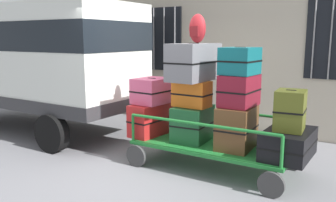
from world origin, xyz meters
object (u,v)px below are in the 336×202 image
(suitcase_midleft_top, at_px, (194,62))
(suitcase_midright_middle, at_px, (290,110))
(van, at_px, (35,55))
(suitcase_center_bottom, at_px, (237,128))
(suitcase_left_bottom, at_px, (154,118))
(luggage_cart, at_px, (213,147))
(suitcase_center_middle, at_px, (239,90))
(suitcase_left_middle, at_px, (152,91))
(suitcase_midleft_middle, at_px, (192,94))
(suitcase_midright_bottom, at_px, (288,144))
(suitcase_midleft_bottom, at_px, (193,123))
(suitcase_center_top, at_px, (240,61))
(backpack, at_px, (197,29))

(suitcase_midleft_top, xyz_separation_m, suitcase_midright_middle, (1.52, -0.06, -0.60))
(van, relative_size, suitcase_midright_middle, 8.81)
(suitcase_midleft_top, xyz_separation_m, suitcase_center_bottom, (0.76, -0.05, -0.94))
(van, distance_m, suitcase_left_bottom, 3.37)
(luggage_cart, xyz_separation_m, suitcase_center_middle, (0.38, 0.03, 0.93))
(van, distance_m, luggage_cart, 4.55)
(luggage_cart, xyz_separation_m, suitcase_left_middle, (-1.14, -0.03, 0.81))
(suitcase_left_bottom, height_order, suitcase_midleft_middle, suitcase_midleft_middle)
(suitcase_center_bottom, bearing_deg, suitcase_left_bottom, 178.84)
(suitcase_center_middle, distance_m, suitcase_midright_middle, 0.79)
(suitcase_midleft_top, distance_m, suitcase_midright_bottom, 1.86)
(suitcase_left_middle, bearing_deg, suitcase_midright_middle, -0.17)
(suitcase_left_bottom, bearing_deg, suitcase_center_bottom, -1.16)
(suitcase_left_middle, bearing_deg, suitcase_midleft_middle, 0.09)
(suitcase_center_bottom, height_order, suitcase_midright_middle, suitcase_midright_middle)
(van, xyz_separation_m, suitcase_midleft_bottom, (3.98, -0.15, -0.98))
(suitcase_center_bottom, bearing_deg, suitcase_center_middle, 90.00)
(suitcase_midleft_bottom, xyz_separation_m, suitcase_center_top, (0.76, -0.00, 1.03))
(suitcase_midleft_middle, bearing_deg, suitcase_center_top, 3.23)
(suitcase_left_bottom, relative_size, suitcase_midright_middle, 1.76)
(backpack, bearing_deg, suitcase_midright_bottom, -2.19)
(luggage_cart, xyz_separation_m, backpack, (-0.33, 0.03, 1.83))
(suitcase_midleft_top, xyz_separation_m, suitcase_center_middle, (0.76, 0.00, -0.39))
(suitcase_midleft_bottom, relative_size, suitcase_midleft_top, 0.73)
(suitcase_midleft_middle, relative_size, suitcase_midright_middle, 1.05)
(luggage_cart, height_order, suitcase_midright_middle, suitcase_midright_middle)
(suitcase_midleft_top, xyz_separation_m, suitcase_center_top, (0.76, -0.01, 0.04))
(suitcase_midleft_middle, height_order, suitcase_center_bottom, suitcase_midleft_middle)
(suitcase_left_middle, xyz_separation_m, suitcase_midleft_middle, (0.76, 0.00, 0.01))
(luggage_cart, bearing_deg, suitcase_center_bottom, -3.17)
(suitcase_midleft_bottom, bearing_deg, van, 177.88)
(suitcase_left_middle, distance_m, suitcase_midleft_middle, 0.76)
(suitcase_midleft_bottom, height_order, backpack, backpack)
(suitcase_midleft_middle, distance_m, suitcase_midright_bottom, 1.62)
(suitcase_midleft_bottom, bearing_deg, suitcase_midleft_middle, -90.00)
(suitcase_midright_middle, bearing_deg, suitcase_midleft_middle, 179.71)
(suitcase_center_bottom, bearing_deg, suitcase_midleft_middle, -179.28)
(suitcase_midright_bottom, bearing_deg, suitcase_center_middle, 175.97)
(suitcase_center_middle, bearing_deg, backpack, 179.79)
(suitcase_left_middle, xyz_separation_m, suitcase_center_middle, (1.52, 0.06, 0.12))
(luggage_cart, height_order, suitcase_center_top, suitcase_center_top)
(suitcase_midleft_bottom, distance_m, suitcase_center_top, 1.28)
(suitcase_midleft_bottom, bearing_deg, suitcase_left_bottom, -179.44)
(suitcase_left_bottom, bearing_deg, luggage_cart, -0.49)
(suitcase_midleft_top, relative_size, suitcase_midright_middle, 1.78)
(suitcase_midleft_top, bearing_deg, suitcase_center_bottom, -3.51)
(suitcase_left_bottom, height_order, suitcase_midleft_bottom, suitcase_midleft_bottom)
(suitcase_left_bottom, distance_m, suitcase_left_middle, 0.49)
(suitcase_left_middle, height_order, backpack, backpack)
(suitcase_center_bottom, xyz_separation_m, suitcase_center_middle, (0.00, 0.05, 0.55))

